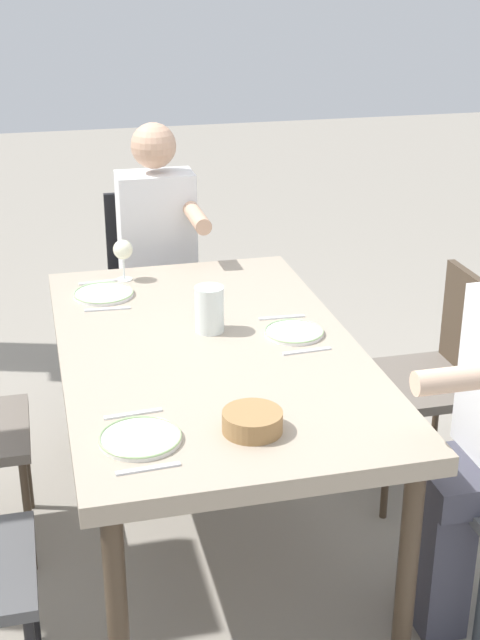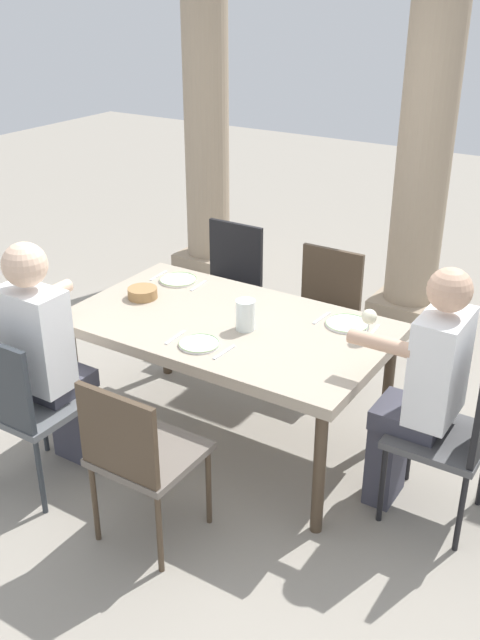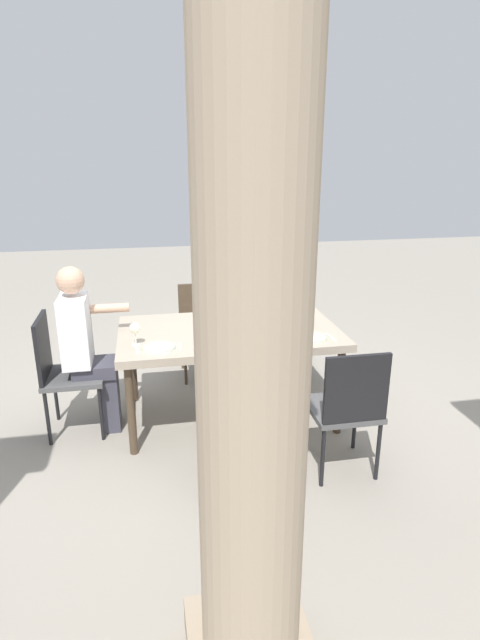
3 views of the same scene
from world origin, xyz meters
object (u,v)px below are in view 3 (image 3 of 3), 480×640
(chair_west_north, at_px, (347,404))
(diner_woman_green, at_px, (86,346))
(chair_mid_north, at_px, (236,415))
(water_pitcher, at_px, (213,320))
(diner_man_white, at_px, (282,304))
(bread_basket, at_px, (302,321))
(plate_2, at_px, (159,347))
(stone_column_centre, at_px, (253,363))
(plate_1, at_px, (220,317))
(wine_glass_2, at_px, (135,329))
(chair_west_south, at_px, (276,317))
(chair_head_east, at_px, (62,368))
(plate_0, at_px, (311,337))
(chair_mid_south, at_px, (202,323))
(dining_table, at_px, (229,337))

(chair_west_north, relative_size, diner_woman_green, 0.70)
(chair_west_north, bearing_deg, chair_mid_north, -0.53)
(chair_west_north, relative_size, water_pitcher, 5.53)
(chair_west_north, height_order, diner_man_white, diner_man_white)
(chair_west_north, relative_size, bread_basket, 5.33)
(plate_2, bearing_deg, diner_man_white, -138.91)
(chair_mid_north, height_order, bread_basket, chair_mid_north)
(stone_column_centre, height_order, plate_1, stone_column_centre)
(wine_glass_2, xyz_separation_m, water_pitcher, (-0.59, -0.23, -0.05))
(bread_basket, bearing_deg, chair_west_south, -91.89)
(plate_2, height_order, bread_basket, bread_basket)
(chair_head_east, distance_m, bread_basket, 1.88)
(plate_0, bearing_deg, diner_woman_green, -10.78)
(chair_west_north, relative_size, chair_mid_south, 1.05)
(chair_head_east, xyz_separation_m, bread_basket, (-1.87, -0.00, 0.25))
(water_pitcher, bearing_deg, bread_basket, 177.97)
(diner_woman_green, distance_m, plate_1, 1.10)
(chair_west_north, relative_size, diner_man_white, 0.69)
(chair_mid_north, bearing_deg, water_pitcher, -89.42)
(plate_1, relative_size, wine_glass_2, 1.24)
(dining_table, relative_size, chair_west_south, 1.87)
(chair_west_south, distance_m, chair_mid_south, 0.73)
(diner_woman_green, relative_size, water_pitcher, 7.93)
(chair_west_south, bearing_deg, dining_table, 56.02)
(bread_basket, bearing_deg, plate_0, 86.13)
(chair_mid_south, distance_m, plate_2, 1.32)
(diner_woman_green, distance_m, water_pitcher, 0.97)
(dining_table, bearing_deg, stone_column_centre, 82.66)
(chair_head_east, bearing_deg, chair_west_north, 154.09)
(chair_mid_north, height_order, plate_1, chair_mid_north)
(dining_table, height_order, plate_1, plate_1)
(water_pitcher, bearing_deg, diner_woman_green, 1.54)
(chair_west_north, bearing_deg, chair_head_east, -25.91)
(chair_mid_north, xyz_separation_m, plate_0, (-0.68, -0.60, 0.25))
(plate_1, distance_m, bread_basket, 0.69)
(dining_table, distance_m, bread_basket, 0.60)
(chair_head_east, xyz_separation_m, plate_1, (-1.25, -0.31, 0.23))
(diner_woman_green, distance_m, plate_0, 1.68)
(stone_column_centre, bearing_deg, chair_west_north, -126.35)
(diner_man_white, xyz_separation_m, plate_2, (1.18, 1.03, 0.05))
(chair_mid_north, bearing_deg, wine_glass_2, -50.01)
(chair_west_south, bearing_deg, wine_glass_2, 40.07)
(chair_mid_south, distance_m, bread_basket, 1.18)
(chair_west_north, xyz_separation_m, wine_glass_2, (1.33, -0.72, 0.36))
(chair_head_east, relative_size, plate_2, 4.01)
(chair_head_east, xyz_separation_m, plate_0, (-1.84, 0.31, 0.23))
(plate_0, relative_size, plate_2, 0.98)
(chair_mid_south, xyz_separation_m, plate_0, (-0.68, 1.23, 0.25))
(chair_head_east, height_order, plate_2, chair_head_east)
(chair_mid_south, height_order, wine_glass_2, wine_glass_2)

